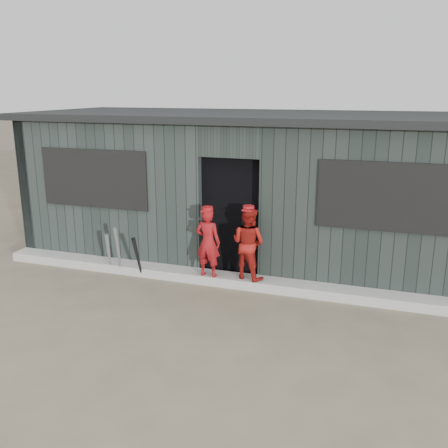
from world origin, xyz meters
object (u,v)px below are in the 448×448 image
(player_red_left, at_px, (208,242))
(dugout, at_px, (253,186))
(player_grey_back, at_px, (266,244))
(bat_right, at_px, (138,258))
(bat_mid, at_px, (118,251))
(player_red_right, at_px, (248,243))
(bat_left, at_px, (109,254))

(player_red_left, xyz_separation_m, dugout, (0.24, 1.79, 0.59))
(player_red_left, distance_m, player_grey_back, 1.02)
(bat_right, xyz_separation_m, player_grey_back, (1.95, 0.78, 0.19))
(player_grey_back, bearing_deg, bat_mid, 6.67)
(bat_mid, xyz_separation_m, dugout, (1.78, 1.91, 0.85))
(bat_right, xyz_separation_m, player_red_right, (1.80, 0.24, 0.36))
(bat_left, bearing_deg, bat_mid, -9.99)
(player_red_left, distance_m, dugout, 1.90)
(bat_mid, xyz_separation_m, player_red_right, (2.17, 0.23, 0.29))
(bat_right, xyz_separation_m, dugout, (1.42, 1.92, 0.92))
(player_red_left, height_order, dugout, dugout)
(bat_mid, distance_m, player_grey_back, 2.44)
(bat_left, xyz_separation_m, bat_mid, (0.20, -0.04, 0.08))
(bat_right, height_order, player_red_left, player_red_left)
(bat_mid, bearing_deg, bat_left, 170.01)
(player_grey_back, bearing_deg, player_red_left, 28.79)
(bat_mid, height_order, dugout, dugout)
(player_grey_back, bearing_deg, dugout, -76.56)
(bat_left, distance_m, player_red_left, 1.79)
(bat_right, distance_m, player_red_left, 1.24)
(bat_right, bearing_deg, player_red_left, 6.06)
(bat_mid, relative_size, dugout, 0.11)
(player_red_left, xyz_separation_m, player_grey_back, (0.77, 0.66, -0.15))
(bat_left, relative_size, bat_right, 0.97)
(bat_left, relative_size, player_red_right, 0.62)
(player_red_right, bearing_deg, player_red_left, 27.90)
(bat_right, relative_size, player_red_left, 0.66)
(bat_right, height_order, dugout, dugout)
(player_red_right, relative_size, player_grey_back, 1.03)
(dugout, bearing_deg, player_grey_back, -64.91)
(bat_mid, bearing_deg, player_red_right, 6.07)
(bat_left, relative_size, player_grey_back, 0.64)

